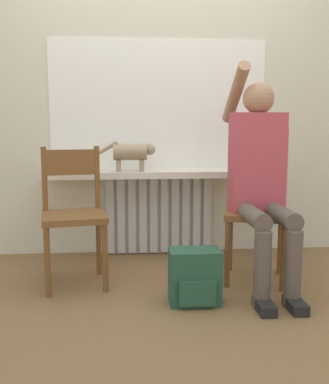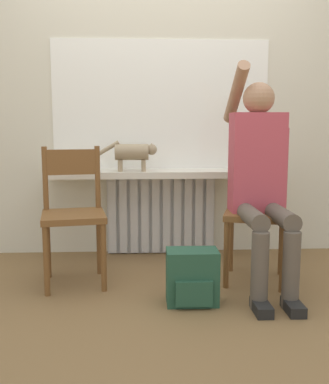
% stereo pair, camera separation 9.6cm
% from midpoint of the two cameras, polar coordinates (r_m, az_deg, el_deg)
% --- Properties ---
extents(ground_plane, '(12.00, 12.00, 0.00)m').
position_cam_midpoint_polar(ground_plane, '(2.65, 1.73, -14.54)').
color(ground_plane, brown).
extents(wall_with_window, '(7.00, 0.06, 2.70)m').
position_cam_midpoint_polar(wall_with_window, '(3.68, 0.25, 13.32)').
color(wall_with_window, beige).
rests_on(wall_with_window, ground_plane).
extents(radiator, '(0.87, 0.08, 0.64)m').
position_cam_midpoint_polar(radiator, '(3.66, 0.31, -2.84)').
color(radiator, silver).
rests_on(radiator, ground_plane).
extents(windowsill, '(1.78, 0.31, 0.05)m').
position_cam_midpoint_polar(windowsill, '(3.50, 0.41, 2.36)').
color(windowsill, silver).
rests_on(windowsill, radiator).
extents(window_glass, '(1.71, 0.01, 1.01)m').
position_cam_midpoint_polar(window_glass, '(3.64, 0.28, 10.98)').
color(window_glass, white).
rests_on(window_glass, windowsill).
extents(chair_left, '(0.46, 0.46, 0.90)m').
position_cam_midpoint_polar(chair_left, '(2.99, -10.62, -2.55)').
color(chair_left, brown).
rests_on(chair_left, ground_plane).
extents(chair_right, '(0.49, 0.49, 0.90)m').
position_cam_midpoint_polar(chair_right, '(3.07, 12.46, -2.32)').
color(chair_right, brown).
rests_on(chair_right, ground_plane).
extents(person, '(0.36, 1.03, 1.44)m').
position_cam_midpoint_polar(person, '(2.92, 13.02, 2.22)').
color(person, brown).
rests_on(person, ground_plane).
extents(cat, '(0.45, 0.12, 0.23)m').
position_cam_midpoint_polar(cat, '(3.42, -3.17, 5.01)').
color(cat, '#9E896B').
rests_on(cat, windowsill).
extents(backpack, '(0.30, 0.21, 0.32)m').
position_cam_midpoint_polar(backpack, '(2.67, 4.59, -10.77)').
color(backpack, '#234C38').
rests_on(backpack, ground_plane).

